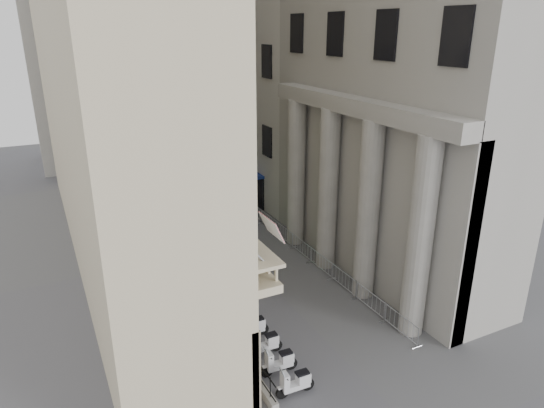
{
  "coord_description": "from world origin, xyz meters",
  "views": [
    {
      "loc": [
        -11.13,
        -9.54,
        14.35
      ],
      "look_at": [
        0.8,
        14.69,
        4.5
      ],
      "focal_mm": 32.0,
      "sensor_mm": 36.0,
      "label": 1
    }
  ],
  "objects_px": {
    "street_lamp": "(164,170)",
    "security_tent": "(144,179)",
    "info_kiosk": "(190,233)",
    "scooter_0": "(295,394)",
    "pedestrian_a": "(200,217)",
    "pedestrian_b": "(184,180)"
  },
  "relations": [
    {
      "from": "info_kiosk",
      "to": "pedestrian_b",
      "type": "relative_size",
      "value": 1.32
    },
    {
      "from": "info_kiosk",
      "to": "pedestrian_a",
      "type": "relative_size",
      "value": 1.1
    },
    {
      "from": "info_kiosk",
      "to": "pedestrian_b",
      "type": "xyz_separation_m",
      "value": [
        3.39,
        13.0,
        -0.26
      ]
    },
    {
      "from": "info_kiosk",
      "to": "security_tent",
      "type": "bearing_deg",
      "value": 109.65
    },
    {
      "from": "scooter_0",
      "to": "pedestrian_a",
      "type": "xyz_separation_m",
      "value": [
        2.07,
        18.73,
        0.94
      ]
    },
    {
      "from": "info_kiosk",
      "to": "scooter_0",
      "type": "bearing_deg",
      "value": -77.79
    },
    {
      "from": "pedestrian_a",
      "to": "security_tent",
      "type": "bearing_deg",
      "value": -93.7
    },
    {
      "from": "scooter_0",
      "to": "pedestrian_a",
      "type": "bearing_deg",
      "value": -4.91
    },
    {
      "from": "security_tent",
      "to": "pedestrian_b",
      "type": "bearing_deg",
      "value": 38.62
    },
    {
      "from": "security_tent",
      "to": "street_lamp",
      "type": "relative_size",
      "value": 0.48
    },
    {
      "from": "scooter_0",
      "to": "security_tent",
      "type": "relative_size",
      "value": 0.41
    },
    {
      "from": "info_kiosk",
      "to": "pedestrian_a",
      "type": "bearing_deg",
      "value": 74.26
    },
    {
      "from": "security_tent",
      "to": "pedestrian_a",
      "type": "height_order",
      "value": "security_tent"
    },
    {
      "from": "security_tent",
      "to": "pedestrian_a",
      "type": "distance_m",
      "value": 7.31
    },
    {
      "from": "scooter_0",
      "to": "info_kiosk",
      "type": "relative_size",
      "value": 0.73
    },
    {
      "from": "street_lamp",
      "to": "info_kiosk",
      "type": "height_order",
      "value": "street_lamp"
    },
    {
      "from": "street_lamp",
      "to": "security_tent",
      "type": "bearing_deg",
      "value": 88.36
    },
    {
      "from": "street_lamp",
      "to": "info_kiosk",
      "type": "distance_m",
      "value": 5.53
    },
    {
      "from": "street_lamp",
      "to": "pedestrian_a",
      "type": "xyz_separation_m",
      "value": [
        2.06,
        -1.48,
        -3.51
      ]
    },
    {
      "from": "scooter_0",
      "to": "info_kiosk",
      "type": "distance_m",
      "value": 15.91
    },
    {
      "from": "scooter_0",
      "to": "street_lamp",
      "type": "height_order",
      "value": "street_lamp"
    },
    {
      "from": "security_tent",
      "to": "street_lamp",
      "type": "distance_m",
      "value": 5.57
    }
  ]
}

